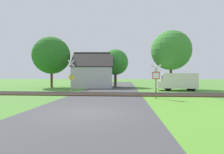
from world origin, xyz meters
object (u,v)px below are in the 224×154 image
object	(u,v)px
crossing_sign_far	(71,74)
tree_center	(115,62)
tree_left	(52,55)
mail_truck	(178,81)
stop_sign_near	(156,78)
house	(93,76)
tree_right	(171,50)

from	to	relation	value
crossing_sign_far	tree_center	xyz separation A→B (m)	(4.62, 9.99, 2.15)
crossing_sign_far	tree_center	size ratio (longest dim) A/B	0.59
crossing_sign_far	tree_center	world-z (taller)	tree_center
tree_left	mail_truck	size ratio (longest dim) A/B	1.63
crossing_sign_far	mail_truck	xyz separation A→B (m)	(13.11, 3.03, -0.86)
tree_left	tree_center	xyz separation A→B (m)	(10.27, 2.54, -0.98)
tree_center	stop_sign_near	bearing A→B (deg)	-73.68
stop_sign_near	tree_left	xyz separation A→B (m)	(-14.66, 12.48, 3.50)
stop_sign_near	tree_left	size ratio (longest dim) A/B	0.35
mail_truck	tree_center	bearing A→B (deg)	55.59
tree_center	house	bearing A→B (deg)	-155.99
crossing_sign_far	tree_right	distance (m)	14.59
tree_right	mail_truck	world-z (taller)	tree_right
crossing_sign_far	tree_left	xyz separation A→B (m)	(-5.64, 7.46, 3.12)
house	tree_right	size ratio (longest dim) A/B	0.82
tree_right	house	bearing A→B (deg)	167.45
house	tree_center	distance (m)	4.53
stop_sign_near	crossing_sign_far	size ratio (longest dim) A/B	0.76
tree_right	tree_center	world-z (taller)	tree_right
stop_sign_near	tree_center	bearing A→B (deg)	-63.30
stop_sign_near	tree_right	world-z (taller)	tree_right
tree_right	tree_left	distance (m)	18.66
house	tree_right	xyz separation A→B (m)	(11.86, -2.64, 3.70)
tree_center	tree_left	bearing A→B (deg)	-166.13
tree_center	mail_truck	bearing A→B (deg)	-39.39
stop_sign_near	crossing_sign_far	distance (m)	10.33
stop_sign_near	mail_truck	xyz separation A→B (m)	(4.09, 8.05, -0.48)
crossing_sign_far	mail_truck	size ratio (longest dim) A/B	0.76
house	stop_sign_near	bearing A→B (deg)	-64.28
tree_left	tree_right	bearing A→B (deg)	-5.17
tree_left	tree_center	world-z (taller)	tree_left
tree_left	tree_center	size ratio (longest dim) A/B	1.27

